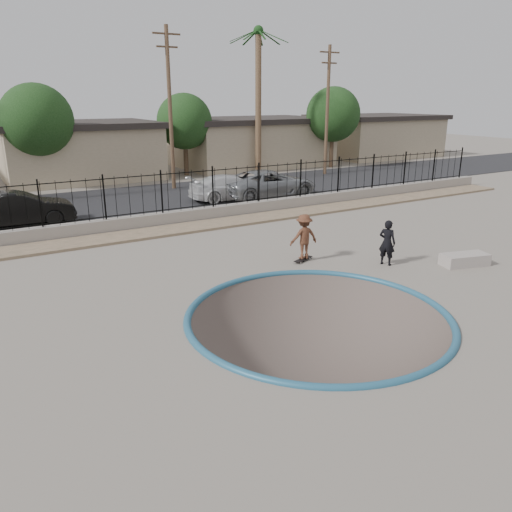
{
  "coord_description": "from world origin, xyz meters",
  "views": [
    {
      "loc": [
        -7.55,
        -10.49,
        5.5
      ],
      "look_at": [
        -0.11,
        2.0,
        0.87
      ],
      "focal_mm": 35.0,
      "sensor_mm": 36.0,
      "label": 1
    }
  ],
  "objects": [
    {
      "name": "utility_pole_right",
      "position": [
        16.0,
        19.0,
        4.7
      ],
      "size": [
        1.7,
        0.24,
        9.0
      ],
      "color": "#473323",
      "rests_on": "ground"
    },
    {
      "name": "concrete_ledge",
      "position": [
        6.9,
        -0.21,
        0.2
      ],
      "size": [
        1.73,
        1.1,
        0.4
      ],
      "primitive_type": "cube",
      "rotation": [
        0.0,
        0.0,
        -0.27
      ],
      "color": "gray",
      "rests_on": "ground"
    },
    {
      "name": "house_east",
      "position": [
        14.0,
        26.5,
        1.97
      ],
      "size": [
        12.6,
        8.6,
        3.9
      ],
      "color": "tan",
      "rests_on": "ground"
    },
    {
      "name": "car_c",
      "position": [
        5.39,
        13.92,
        0.73
      ],
      "size": [
        4.94,
        2.39,
        1.38
      ],
      "primitive_type": "imported",
      "rotation": [
        0.0,
        0.0,
        1.47
      ],
      "color": "silver",
      "rests_on": "street"
    },
    {
      "name": "coping_ring",
      "position": [
        0.0,
        -1.0,
        0.0
      ],
      "size": [
        7.04,
        7.04,
        0.2
      ],
      "primitive_type": "torus",
      "color": "#245976",
      "rests_on": "ground"
    },
    {
      "name": "retaining_wall",
      "position": [
        0.0,
        10.3,
        0.3
      ],
      "size": [
        42.0,
        0.45,
        0.6
      ],
      "primitive_type": "cube",
      "color": "gray",
      "rests_on": "ground"
    },
    {
      "name": "car_d",
      "position": [
        7.55,
        13.4,
        0.82
      ],
      "size": [
        5.65,
        2.63,
        1.57
      ],
      "primitive_type": "imported",
      "rotation": [
        0.0,
        0.0,
        1.58
      ],
      "color": "gray",
      "rests_on": "street"
    },
    {
      "name": "ground",
      "position": [
        0.0,
        12.0,
        -1.1
      ],
      "size": [
        120.0,
        120.0,
        2.2
      ],
      "primitive_type": "cube",
      "color": "slate",
      "rests_on": "ground"
    },
    {
      "name": "street_tree_left",
      "position": [
        -3.0,
        23.0,
        4.19
      ],
      "size": [
        4.32,
        4.32,
        6.36
      ],
      "color": "#473323",
      "rests_on": "ground"
    },
    {
      "name": "street_tree_right",
      "position": [
        19.0,
        22.0,
        4.19
      ],
      "size": [
        4.32,
        4.32,
        6.36
      ],
      "color": "#473323",
      "rests_on": "ground"
    },
    {
      "name": "house_center",
      "position": [
        0.0,
        26.5,
        1.97
      ],
      "size": [
        10.6,
        8.6,
        3.9
      ],
      "color": "tan",
      "rests_on": "ground"
    },
    {
      "name": "rock_strip",
      "position": [
        0.0,
        9.2,
        0.06
      ],
      "size": [
        42.0,
        1.6,
        0.11
      ],
      "primitive_type": "cube",
      "color": "#9F8368",
      "rests_on": "ground"
    },
    {
      "name": "fence",
      "position": [
        0.0,
        10.3,
        1.5
      ],
      "size": [
        40.0,
        0.04,
        1.8
      ],
      "color": "black",
      "rests_on": "retaining_wall"
    },
    {
      "name": "street",
      "position": [
        0.0,
        17.0,
        0.02
      ],
      "size": [
        90.0,
        8.0,
        0.04
      ],
      "primitive_type": "cube",
      "color": "black",
      "rests_on": "ground"
    },
    {
      "name": "palm_right",
      "position": [
        12.0,
        22.0,
        7.33
      ],
      "size": [
        2.3,
        2.3,
        10.3
      ],
      "color": "brown",
      "rests_on": "ground"
    },
    {
      "name": "utility_pole_mid",
      "position": [
        4.0,
        19.0,
        4.96
      ],
      "size": [
        1.7,
        0.24,
        9.5
      ],
      "color": "#473323",
      "rests_on": "ground"
    },
    {
      "name": "skater",
      "position": [
        2.42,
        3.0,
        0.79
      ],
      "size": [
        1.09,
        0.72,
        1.58
      ],
      "primitive_type": "imported",
      "rotation": [
        0.0,
        0.0,
        3.0
      ],
      "color": "brown",
      "rests_on": "ground"
    },
    {
      "name": "skateboard",
      "position": [
        2.42,
        3.0,
        0.06
      ],
      "size": [
        0.93,
        0.56,
        0.08
      ],
      "rotation": [
        0.0,
        0.0,
        0.4
      ],
      "color": "black",
      "rests_on": "ground"
    },
    {
      "name": "videographer",
      "position": [
        4.63,
        1.23,
        0.79
      ],
      "size": [
        0.58,
        0.68,
        1.57
      ],
      "primitive_type": "imported",
      "rotation": [
        0.0,
        0.0,
        2.01
      ],
      "color": "black",
      "rests_on": "ground"
    },
    {
      "name": "street_tree_mid",
      "position": [
        7.0,
        24.0,
        3.84
      ],
      "size": [
        3.96,
        3.96,
        5.83
      ],
      "color": "#473323",
      "rests_on": "ground"
    },
    {
      "name": "car_b",
      "position": [
        -5.45,
        13.5,
        0.79
      ],
      "size": [
        4.62,
        1.78,
        1.5
      ],
      "primitive_type": "imported",
      "rotation": [
        0.0,
        0.0,
        1.53
      ],
      "color": "black",
      "rests_on": "street"
    },
    {
      "name": "bowl_pit",
      "position": [
        0.0,
        -1.0,
        0.0
      ],
      "size": [
        6.84,
        6.84,
        1.8
      ],
      "primitive_type": null,
      "color": "#4C403A",
      "rests_on": "ground"
    },
    {
      "name": "house_east_far",
      "position": [
        28.0,
        26.5,
        1.97
      ],
      "size": [
        11.6,
        8.6,
        3.9
      ],
      "color": "tan",
      "rests_on": "ground"
    }
  ]
}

